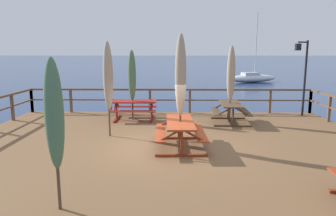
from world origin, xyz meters
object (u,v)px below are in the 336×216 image
at_px(patio_umbrella_tall_back_left, 231,74).
at_px(patio_umbrella_short_front, 181,76).
at_px(lamp_post_hooked, 303,67).
at_px(picnic_table_back_right, 134,106).
at_px(patio_umbrella_short_mid, 108,77).
at_px(picnic_table_mid_right, 231,109).
at_px(patio_umbrella_tall_front, 132,76).
at_px(sailboat_distant, 252,78).
at_px(patio_umbrella_short_back, 54,115).
at_px(picnic_table_mid_centre, 180,128).

bearing_deg(patio_umbrella_tall_back_left, patio_umbrella_short_front, -121.31).
bearing_deg(lamp_post_hooked, patio_umbrella_short_front, -138.61).
xyz_separation_m(picnic_table_back_right, patio_umbrella_short_mid, (-0.48, -2.58, 1.39)).
xyz_separation_m(picnic_table_mid_right, patio_umbrella_short_mid, (-4.30, -2.05, 1.40)).
bearing_deg(patio_umbrella_tall_front, sailboat_distant, 65.60).
height_order(patio_umbrella_tall_front, patio_umbrella_short_mid, patio_umbrella_short_mid).
distance_m(patio_umbrella_tall_back_left, lamp_post_hooked, 3.50).
bearing_deg(sailboat_distant, lamp_post_hooked, -98.73).
relative_size(patio_umbrella_short_mid, sailboat_distant, 0.40).
relative_size(patio_umbrella_short_front, patio_umbrella_short_mid, 1.06).
xyz_separation_m(patio_umbrella_short_mid, lamp_post_hooked, (7.51, 3.42, 0.16)).
distance_m(picnic_table_mid_right, patio_umbrella_short_front, 4.09).
relative_size(patio_umbrella_short_back, patio_umbrella_short_front, 0.82).
bearing_deg(sailboat_distant, patio_umbrella_short_front, -107.82).
relative_size(picnic_table_back_right, patio_umbrella_short_back, 0.68).
bearing_deg(lamp_post_hooked, patio_umbrella_short_mid, -155.52).
bearing_deg(patio_umbrella_short_back, picnic_table_mid_centre, 59.60).
bearing_deg(patio_umbrella_short_front, patio_umbrella_tall_front, 116.50).
bearing_deg(patio_umbrella_short_front, sailboat_distant, 72.18).
height_order(patio_umbrella_tall_back_left, patio_umbrella_short_mid, patio_umbrella_short_mid).
distance_m(picnic_table_back_right, sailboat_distant, 25.40).
relative_size(patio_umbrella_short_back, sailboat_distant, 0.34).
distance_m(picnic_table_mid_centre, patio_umbrella_short_front, 1.49).
xyz_separation_m(patio_umbrella_tall_front, lamp_post_hooked, (7.08, 0.86, 0.33)).
bearing_deg(picnic_table_back_right, picnic_table_mid_centre, -64.46).
distance_m(picnic_table_mid_centre, patio_umbrella_short_mid, 2.92).
relative_size(patio_umbrella_short_mid, lamp_post_hooked, 0.96).
xyz_separation_m(picnic_table_mid_centre, lamp_post_hooked, (5.23, 4.61, 1.55)).
distance_m(patio_umbrella_short_front, lamp_post_hooked, 6.96).
height_order(picnic_table_back_right, patio_umbrella_tall_back_left, patio_umbrella_tall_back_left).
distance_m(picnic_table_mid_right, patio_umbrella_short_back, 8.19).
xyz_separation_m(picnic_table_back_right, lamp_post_hooked, (7.03, 0.84, 1.56)).
distance_m(patio_umbrella_short_mid, lamp_post_hooked, 8.25).
relative_size(picnic_table_mid_centre, patio_umbrella_short_mid, 0.69).
height_order(patio_umbrella_tall_front, patio_umbrella_tall_back_left, patio_umbrella_tall_back_left).
distance_m(picnic_table_back_right, patio_umbrella_short_front, 4.43).
bearing_deg(sailboat_distant, patio_umbrella_short_back, -109.47).
bearing_deg(lamp_post_hooked, picnic_table_mid_centre, -138.61).
bearing_deg(patio_umbrella_tall_back_left, sailboat_distant, 74.27).
distance_m(patio_umbrella_tall_front, lamp_post_hooked, 7.14).
height_order(picnic_table_back_right, sailboat_distant, sailboat_distant).
relative_size(picnic_table_back_right, patio_umbrella_tall_front, 0.65).
height_order(picnic_table_mid_centre, sailboat_distant, sailboat_distant).
bearing_deg(picnic_table_mid_right, sailboat_distant, 74.35).
distance_m(picnic_table_mid_right, patio_umbrella_tall_front, 4.10).
relative_size(picnic_table_back_right, picnic_table_mid_centre, 0.86).
relative_size(picnic_table_back_right, sailboat_distant, 0.24).
height_order(patio_umbrella_short_back, patio_umbrella_short_mid, patio_umbrella_short_mid).
distance_m(patio_umbrella_short_back, patio_umbrella_tall_back_left, 8.14).
relative_size(patio_umbrella_tall_back_left, patio_umbrella_short_front, 0.92).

